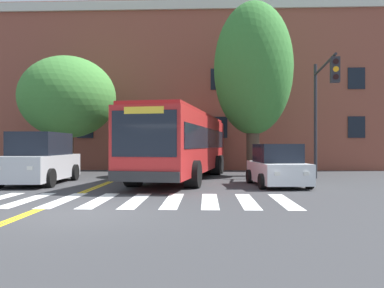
# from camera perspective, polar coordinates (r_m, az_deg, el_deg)

# --- Properties ---
(ground_plane) EXTENTS (120.00, 120.00, 0.00)m
(ground_plane) POSITION_cam_1_polar(r_m,az_deg,el_deg) (9.79, -17.26, -10.05)
(ground_plane) COLOR #38383A
(crosswalk) EXTENTS (10.51, 3.19, 0.01)m
(crosswalk) POSITION_cam_1_polar(r_m,az_deg,el_deg) (11.66, -11.22, -8.42)
(crosswalk) COLOR white
(crosswalk) RESTS_ON ground
(lane_line_yellow_inner) EXTENTS (0.12, 36.00, 0.01)m
(lane_line_yellow_inner) POSITION_cam_1_polar(r_m,az_deg,el_deg) (25.67, -7.83, -3.90)
(lane_line_yellow_inner) COLOR gold
(lane_line_yellow_inner) RESTS_ON ground
(lane_line_yellow_outer) EXTENTS (0.12, 36.00, 0.01)m
(lane_line_yellow_outer) POSITION_cam_1_polar(r_m,az_deg,el_deg) (25.65, -7.48, -3.90)
(lane_line_yellow_outer) COLOR gold
(lane_line_yellow_outer) RESTS_ON ground
(city_bus) EXTENTS (4.47, 12.48, 3.22)m
(city_bus) POSITION_cam_1_polar(r_m,az_deg,el_deg) (18.55, -1.27, 0.12)
(city_bus) COLOR #B22323
(city_bus) RESTS_ON ground
(car_silver_near_lane) EXTENTS (2.37, 4.97, 2.22)m
(car_silver_near_lane) POSITION_cam_1_polar(r_m,az_deg,el_deg) (17.58, -22.04, -2.19)
(car_silver_near_lane) COLOR #B7BABF
(car_silver_near_lane) RESTS_ON ground
(car_white_far_lane) EXTENTS (2.31, 3.86, 1.72)m
(car_white_far_lane) POSITION_cam_1_polar(r_m,az_deg,el_deg) (15.82, 12.86, -3.36)
(car_white_far_lane) COLOR white
(car_white_far_lane) RESTS_ON ground
(traffic_light_near_corner) EXTENTS (0.70, 4.40, 5.74)m
(traffic_light_near_corner) POSITION_cam_1_polar(r_m,az_deg,el_deg) (18.18, 19.28, 6.78)
(traffic_light_near_corner) COLOR #28282D
(traffic_light_near_corner) RESTS_ON ground
(street_tree_curbside_large) EXTENTS (5.92, 5.99, 9.45)m
(street_tree_curbside_large) POSITION_cam_1_polar(r_m,az_deg,el_deg) (20.91, 9.25, 11.22)
(street_tree_curbside_large) COLOR #4C3D2D
(street_tree_curbside_large) RESTS_ON ground
(street_tree_curbside_small) EXTENTS (6.15, 5.70, 6.70)m
(street_tree_curbside_small) POSITION_cam_1_polar(r_m,az_deg,el_deg) (22.48, -18.43, 6.72)
(street_tree_curbside_small) COLOR brown
(street_tree_curbside_small) RESTS_ON ground
(building_facade) EXTENTS (33.61, 6.59, 11.39)m
(building_facade) POSITION_cam_1_polar(r_m,az_deg,el_deg) (28.52, -5.22, 7.96)
(building_facade) COLOR brown
(building_facade) RESTS_ON ground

